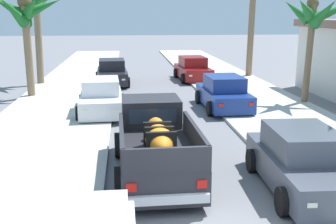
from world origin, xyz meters
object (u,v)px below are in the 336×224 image
Objects in this scene: pickup_truck at (155,144)px; car_left_near at (302,162)px; palm_tree_left_back at (316,16)px; car_right_mid at (101,98)px; car_left_far at (193,69)px; car_left_mid at (224,94)px; palm_tree_right_back at (25,14)px; palm_tree_right_fore at (36,3)px; car_right_near at (112,73)px.

pickup_truck is 3.84m from car_left_near.
car_right_mid is at bearing -174.88° from palm_tree_left_back.
car_left_far is (0.15, 17.78, 0.00)m from car_left_near.
palm_tree_left_back is at bearing 6.34° from car_left_mid.
car_left_mid is at bearing -89.89° from car_left_far.
car_left_far is at bearing 90.11° from car_left_mid.
palm_tree_right_back is (-13.65, 3.09, 0.09)m from palm_tree_left_back.
car_left_near and car_left_mid have the same top height.
palm_tree_right_fore reaches higher than pickup_truck.
car_left_far is (-0.02, 8.67, 0.00)m from car_left_mid.
car_left_mid and car_left_far have the same top height.
car_left_near is 0.85× the size of palm_tree_left_back.
car_left_near is 0.72× the size of palm_tree_right_fore.
car_left_mid is at bearing -20.99° from palm_tree_right_back.
car_right_mid is 0.83× the size of palm_tree_right_back.
car_left_mid is 13.07m from palm_tree_right_fore.
car_left_mid is 0.99× the size of car_left_far.
palm_tree_right_fore reaches higher than palm_tree_left_back.
palm_tree_right_back is (-9.32, 3.57, 3.52)m from car_left_mid.
car_left_far is at bearing 117.98° from palm_tree_left_back.
pickup_truck reaches higher than car_left_far.
car_left_near is 0.99× the size of car_left_far.
palm_tree_right_fore is at bearing 116.36° from car_right_mid.
car_right_mid is (-5.33, 8.72, 0.00)m from car_left_near.
car_right_mid is 0.72× the size of palm_tree_right_fore.
palm_tree_right_fore is 1.15× the size of palm_tree_right_back.
palm_tree_right_fore reaches higher than car_right_mid.
palm_tree_left_back is (13.92, -7.36, -0.75)m from palm_tree_right_fore.
car_left_far is 0.72× the size of palm_tree_right_fore.
car_left_mid is at bearing -173.66° from palm_tree_left_back.
palm_tree_left_back is at bearing -12.77° from palm_tree_right_back.
car_right_mid and car_left_far have the same top height.
palm_tree_right_back is at bearing 167.23° from palm_tree_left_back.
palm_tree_right_back is at bearing -151.30° from car_left_far.
car_left_near is 9.12m from car_left_mid.
car_right_mid is at bearing -91.82° from car_right_near.
palm_tree_right_back reaches higher than car_left_far.
palm_tree_left_back is at bearing -27.87° from palm_tree_right_fore.
car_right_mid is at bearing -175.84° from car_left_mid.
palm_tree_left_back is (4.35, -8.19, 3.43)m from car_left_far.
car_right_near is 9.14m from car_left_mid.
palm_tree_right_back is (-5.64, 11.14, 3.42)m from pickup_truck.
palm_tree_right_fore is at bearing 175.26° from car_right_near.
car_left_near and car_left_far have the same top height.
pickup_truck is at bearing -63.16° from palm_tree_right_back.
palm_tree_right_back is at bearing -136.16° from car_right_near.
car_right_near and car_right_mid have the same top height.
car_right_mid is 10.10m from palm_tree_right_fore.
palm_tree_right_fore is (-4.33, 0.36, 4.18)m from car_right_near.
car_right_near is at bearing 95.97° from pickup_truck.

